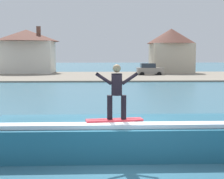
{
  "coord_description": "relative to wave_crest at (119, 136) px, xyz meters",
  "views": [
    {
      "loc": [
        -0.62,
        -9.44,
        3.07
      ],
      "look_at": [
        0.01,
        6.71,
        1.45
      ],
      "focal_mm": 55.37,
      "sensor_mm": 36.0,
      "label": 1
    }
  ],
  "objects": [
    {
      "name": "house_with_chimney",
      "position": [
        -12.27,
        46.07,
        3.61
      ],
      "size": [
        10.62,
        10.62,
        7.6
      ],
      "color": "silver",
      "rests_on": "ground_plane"
    },
    {
      "name": "ground_plane",
      "position": [
        -0.01,
        -1.33,
        -0.51
      ],
      "size": [
        260.0,
        260.0,
        0.0
      ],
      "primitive_type": "plane",
      "color": "#376A80"
    },
    {
      "name": "house_gabled_white",
      "position": [
        11.22,
        45.42,
        3.53
      ],
      "size": [
        7.96,
        7.96,
        7.33
      ],
      "color": "beige",
      "rests_on": "ground_plane"
    },
    {
      "name": "surfer",
      "position": [
        -0.09,
        -0.54,
        1.55
      ],
      "size": [
        1.29,
        0.32,
        1.65
      ],
      "color": "black",
      "rests_on": "surfboard"
    },
    {
      "name": "wave_crest",
      "position": [
        0.0,
        0.0,
        0.0
      ],
      "size": [
        8.09,
        2.82,
        1.08
      ],
      "color": "#205F7B",
      "rests_on": "ground_plane"
    },
    {
      "name": "surfboard",
      "position": [
        -0.16,
        -0.51,
        0.6
      ],
      "size": [
        1.75,
        0.6,
        0.06
      ],
      "color": "#D8333F",
      "rests_on": "wave_crest"
    },
    {
      "name": "shoreline_bank",
      "position": [
        -0.01,
        38.44,
        -0.42
      ],
      "size": [
        120.0,
        20.82,
        0.17
      ],
      "color": "gray",
      "rests_on": "ground_plane"
    },
    {
      "name": "car_far_shore",
      "position": [
        6.81,
        39.52,
        0.43
      ],
      "size": [
        3.8,
        2.19,
        1.86
      ],
      "color": "gray",
      "rests_on": "ground_plane"
    }
  ]
}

